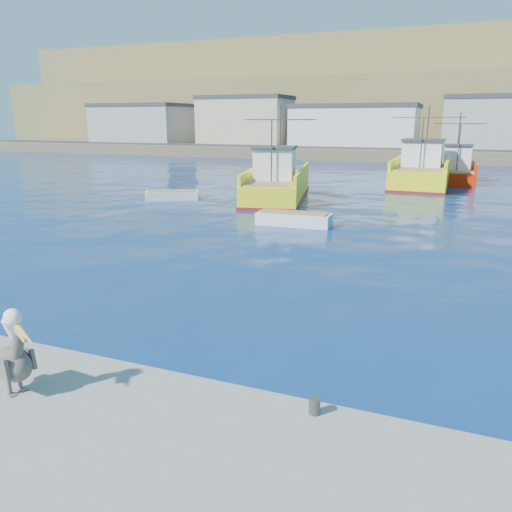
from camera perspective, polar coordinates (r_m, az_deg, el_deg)
The scene contains 9 objects.
ground at distance 13.05m, azimuth -2.31°, elevation -9.19°, with size 260.00×260.00×0.00m, color #061A4F.
dock_bollards at distance 9.80m, azimuth -7.38°, elevation -13.86°, with size 36.20×0.20×0.30m.
far_shore at distance 120.18m, azimuth 20.25°, elevation 16.09°, with size 200.00×81.00×24.00m.
trawler_yellow_a at distance 35.77m, azimuth 2.43°, elevation 8.25°, with size 6.00×11.76×6.51m.
trawler_yellow_b at distance 45.79m, azimuth 18.49°, elevation 9.14°, with size 6.06×12.84×6.70m.
boat_orange at distance 48.89m, azimuth 21.83°, elevation 9.08°, with size 4.42×8.52×6.09m.
skiff_left at distance 35.67m, azimuth -9.58°, elevation 6.77°, with size 3.81×2.85×0.79m.
skiff_mid at distance 26.62m, azimuth 4.34°, elevation 4.12°, with size 3.96×1.51×0.85m.
pelican at distance 10.26m, azimuth -26.01°, elevation -10.37°, with size 1.38×0.77×1.71m.
Camera 1 is at (4.88, -10.83, 5.40)m, focal length 35.00 mm.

